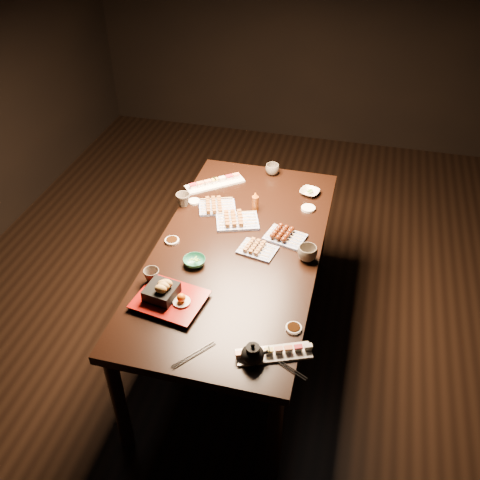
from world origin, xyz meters
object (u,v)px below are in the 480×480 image
object	(u,v)px
yakitori_plate_left	(217,205)
edamame_bowl_cream	(310,192)
teacup_near_left	(152,276)
teacup_far_left	(183,200)
teacup_mid_right	(307,253)
teapot	(253,353)
dining_table	(238,297)
teacup_far_right	(272,169)
edamame_bowl_green	(194,262)
sushi_platter_far	(215,182)
yakitori_plate_center	(237,218)
tempura_tray	(169,294)
sushi_platter_near	(274,352)
condiment_bottle	(255,201)
yakitori_plate_right	(258,247)

from	to	relation	value
yakitori_plate_left	edamame_bowl_cream	xyz separation A→B (m)	(0.52, 0.30, -0.01)
edamame_bowl_cream	teacup_near_left	world-z (taller)	teacup_near_left
yakitori_plate_left	teacup_far_left	xyz separation A→B (m)	(-0.21, -0.02, 0.01)
teacup_mid_right	teapot	bearing A→B (deg)	-99.84
teacup_mid_right	edamame_bowl_cream	bearing A→B (deg)	97.14
dining_table	teacup_mid_right	distance (m)	0.57
teacup_near_left	teacup_far_right	bearing A→B (deg)	72.11
dining_table	edamame_bowl_green	bearing A→B (deg)	-141.46
sushi_platter_far	yakitori_plate_center	distance (m)	0.44
tempura_tray	edamame_bowl_green	bearing A→B (deg)	94.16
yakitori_plate_left	tempura_tray	distance (m)	0.83
tempura_tray	teapot	world-z (taller)	tempura_tray
sushi_platter_near	yakitori_plate_center	xyz separation A→B (m)	(-0.40, 0.92, 0.01)
teacup_near_left	condiment_bottle	bearing A→B (deg)	64.28
condiment_bottle	yakitori_plate_center	bearing A→B (deg)	-114.16
yakitori_plate_left	dining_table	bearing A→B (deg)	-77.03
teacup_mid_right	teacup_far_left	bearing A→B (deg)	158.25
teacup_mid_right	yakitori_plate_right	bearing A→B (deg)	179.53
sushi_platter_near	edamame_bowl_cream	size ratio (longest dim) A/B	2.85
condiment_bottle	yakitori_plate_left	bearing A→B (deg)	-168.16
dining_table	sushi_platter_near	bearing A→B (deg)	-69.58
tempura_tray	teacup_mid_right	bearing A→B (deg)	48.42
tempura_tray	teacup_far_right	size ratio (longest dim) A/B	3.63
yakitori_plate_center	teacup_far_left	bearing A→B (deg)	146.39
yakitori_plate_center	teacup_far_left	distance (m)	0.38
dining_table	yakitori_plate_center	bearing A→B (deg)	99.08
edamame_bowl_cream	yakitori_plate_left	bearing A→B (deg)	-150.52
dining_table	condiment_bottle	bearing A→B (deg)	82.76
yakitori_plate_center	teapot	xyz separation A→B (m)	(0.32, -0.97, 0.02)
yakitori_plate_left	teacup_far_right	world-z (taller)	teacup_far_right
sushi_platter_near	yakitori_plate_right	bearing A→B (deg)	86.10
teacup_far_right	teapot	xyz separation A→B (m)	(0.23, -1.56, 0.02)
sushi_platter_near	tempura_tray	bearing A→B (deg)	138.40
teacup_mid_right	teacup_far_left	world-z (taller)	teacup_mid_right
yakitori_plate_right	teacup_near_left	xyz separation A→B (m)	(-0.47, -0.37, 0.01)
teacup_far_right	dining_table	bearing A→B (deg)	-91.87
teacup_far_right	edamame_bowl_cream	bearing A→B (deg)	-33.25
yakitori_plate_right	edamame_bowl_cream	size ratio (longest dim) A/B	1.70
sushi_platter_near	edamame_bowl_cream	world-z (taller)	sushi_platter_near
sushi_platter_far	dining_table	bearing A→B (deg)	78.55
dining_table	condiment_bottle	world-z (taller)	condiment_bottle
sushi_platter_far	condiment_bottle	world-z (taller)	condiment_bottle
edamame_bowl_green	teapot	distance (m)	0.71
dining_table	teapot	distance (m)	0.89
teapot	yakitori_plate_center	bearing A→B (deg)	90.71
teacup_far_right	teacup_far_left	bearing A→B (deg)	-132.53
teacup_far_left	edamame_bowl_cream	bearing A→B (deg)	23.15
dining_table	teacup_far_left	xyz separation A→B (m)	(-0.43, 0.32, 0.42)
dining_table	yakitori_plate_right	xyz separation A→B (m)	(0.11, 0.00, 0.40)
yakitori_plate_left	tempura_tray	size ratio (longest dim) A/B	0.67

